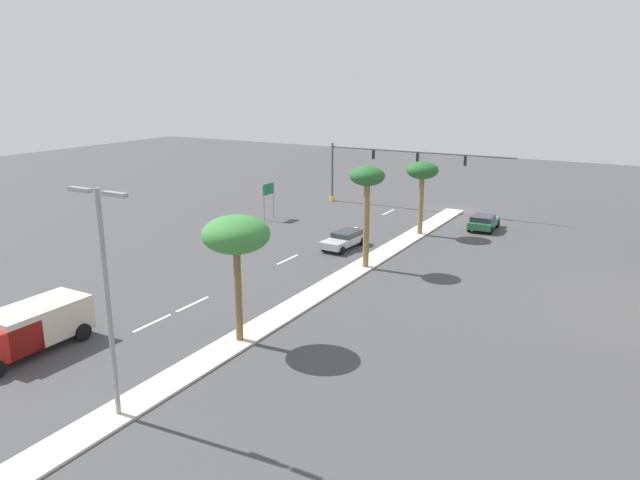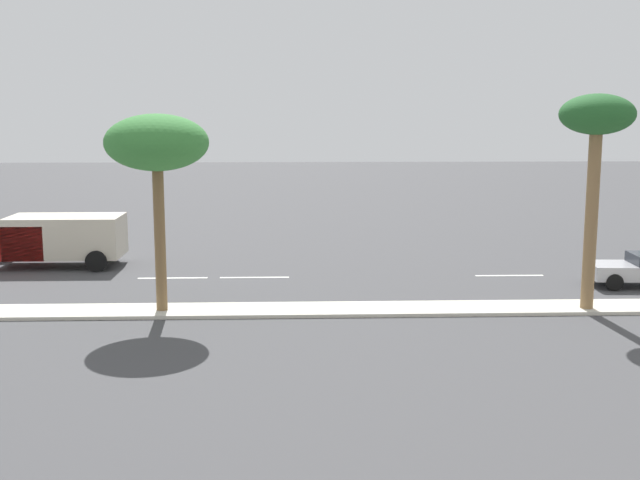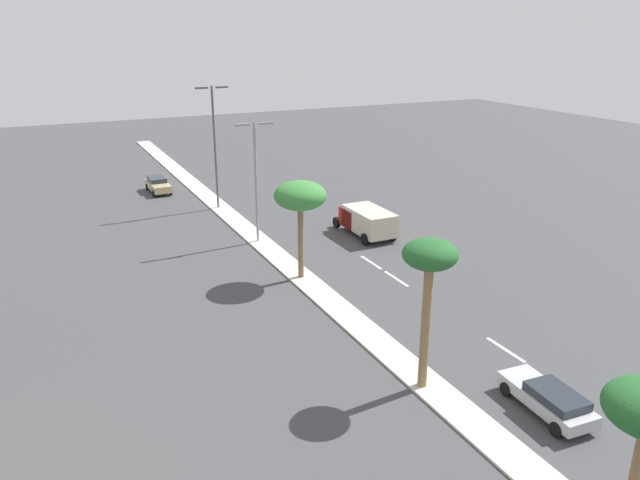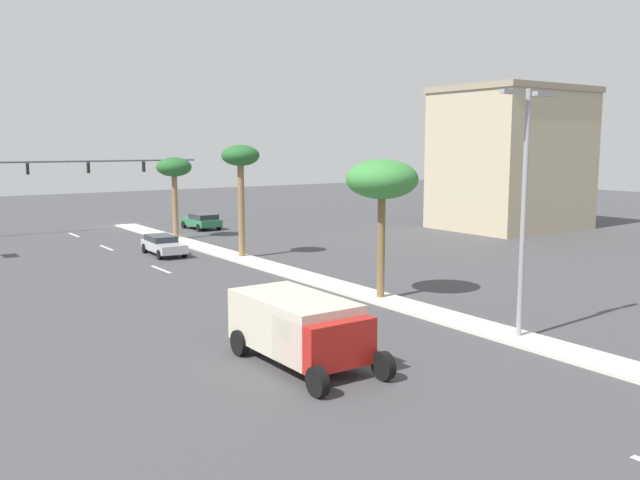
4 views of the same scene
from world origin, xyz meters
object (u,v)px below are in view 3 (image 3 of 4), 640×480
at_px(palm_tree_front, 429,263).
at_px(street_lamp_left, 215,139).
at_px(street_lamp_mid, 256,172).
at_px(box_truck, 366,220).
at_px(sedan_silver_trailing, 548,398).
at_px(sedan_tan_center, 158,185).
at_px(palm_tree_inboard, 300,197).

distance_m(palm_tree_front, street_lamp_left, 32.59).
bearing_deg(street_lamp_mid, box_truck, -14.12).
bearing_deg(street_lamp_mid, sedan_silver_trailing, -82.30).
bearing_deg(street_lamp_mid, sedan_tan_center, 101.42).
xyz_separation_m(sedan_silver_trailing, box_truck, (4.82, 24.11, 0.57)).
xyz_separation_m(street_lamp_left, box_truck, (8.41, -12.43, -5.13)).
relative_size(palm_tree_front, street_lamp_mid, 0.78).
relative_size(street_lamp_mid, sedan_tan_center, 2.08).
xyz_separation_m(sedan_tan_center, box_truck, (12.13, -20.73, 0.49)).
height_order(palm_tree_front, palm_tree_inboard, palm_tree_front).
bearing_deg(box_truck, sedan_silver_trailing, -101.31).
relative_size(sedan_tan_center, sedan_silver_trailing, 0.95).
distance_m(palm_tree_front, sedan_silver_trailing, 7.71).
distance_m(street_lamp_mid, sedan_tan_center, 19.58).
relative_size(palm_tree_front, sedan_tan_center, 1.62).
bearing_deg(palm_tree_front, street_lamp_mid, 89.46).
height_order(palm_tree_front, sedan_silver_trailing, palm_tree_front).
distance_m(palm_tree_inboard, street_lamp_mid, 8.03).
xyz_separation_m(sedan_tan_center, sedan_silver_trailing, (7.30, -44.84, -0.08)).
distance_m(street_lamp_mid, sedan_silver_trailing, 26.89).
bearing_deg(sedan_tan_center, palm_tree_front, -85.04).
xyz_separation_m(palm_tree_front, box_truck, (8.57, 20.16, -4.89)).
xyz_separation_m(palm_tree_front, sedan_tan_center, (-3.55, 40.89, -5.38)).
bearing_deg(sedan_silver_trailing, street_lamp_left, 95.61).
bearing_deg(box_truck, sedan_tan_center, 120.33).
relative_size(sedan_tan_center, box_truck, 0.73).
height_order(street_lamp_mid, street_lamp_left, street_lamp_left).
bearing_deg(sedan_tan_center, street_lamp_mid, -78.58).
xyz_separation_m(street_lamp_mid, box_truck, (8.36, -2.10, -4.24)).
distance_m(street_lamp_mid, street_lamp_left, 10.36).
relative_size(palm_tree_front, sedan_silver_trailing, 1.54).
height_order(palm_tree_front, box_truck, palm_tree_front).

